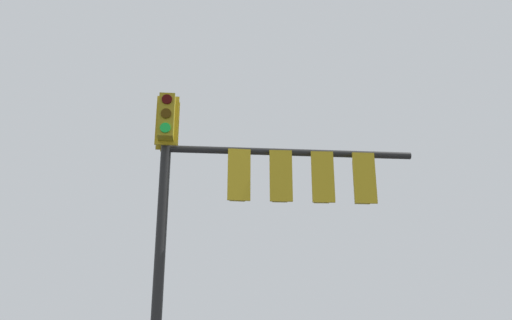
% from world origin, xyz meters
% --- Properties ---
extents(signal_mast_assembly, '(4.34, 3.51, 7.24)m').
position_xyz_m(signal_mast_assembly, '(1.53, -1.65, 5.29)').
color(signal_mast_assembly, black).
rests_on(signal_mast_assembly, ground).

